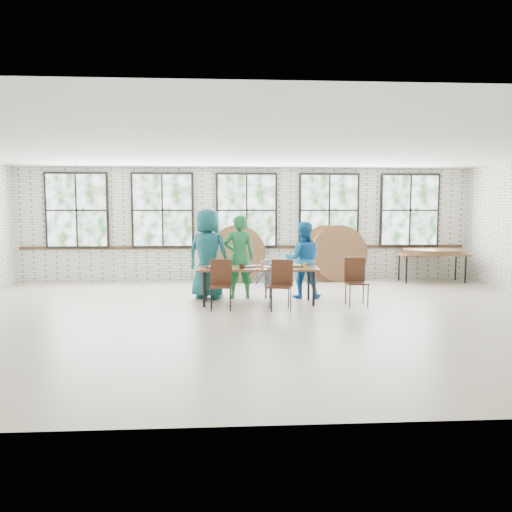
{
  "coord_description": "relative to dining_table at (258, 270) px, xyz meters",
  "views": [
    {
      "loc": [
        -0.56,
        -8.77,
        1.94
      ],
      "look_at": [
        0.0,
        0.4,
        1.05
      ],
      "focal_mm": 35.0,
      "sensor_mm": 36.0,
      "label": 1
    }
  ],
  "objects": [
    {
      "name": "room",
      "position": [
        -0.09,
        3.24,
        1.14
      ],
      "size": [
        12.0,
        12.0,
        12.0
      ],
      "color": "#BEAE97",
      "rests_on": "ground"
    },
    {
      "name": "dining_table",
      "position": [
        0.0,
        0.0,
        0.0
      ],
      "size": [
        2.43,
        0.89,
        0.74
      ],
      "rotation": [
        0.0,
        0.0,
        -0.04
      ],
      "color": "brown",
      "rests_on": "ground"
    },
    {
      "name": "chair_near_left",
      "position": [
        -0.75,
        -0.46,
        -0.13
      ],
      "size": [
        0.44,
        0.42,
        0.95
      ],
      "rotation": [
        0.0,
        0.0,
        -0.05
      ],
      "color": "#472617",
      "rests_on": "ground"
    },
    {
      "name": "chair_near_right",
      "position": [
        0.41,
        -0.56,
        -0.13
      ],
      "size": [
        0.52,
        0.51,
        0.95
      ],
      "rotation": [
        0.0,
        0.0,
        -0.3
      ],
      "color": "#472617",
      "rests_on": "ground"
    },
    {
      "name": "chair_spare",
      "position": [
        1.95,
        -0.21,
        -0.13
      ],
      "size": [
        0.42,
        0.41,
        0.95
      ],
      "rotation": [
        0.0,
        0.0,
        -0.0
      ],
      "color": "#472617",
      "rests_on": "ground"
    },
    {
      "name": "adult_teal",
      "position": [
        -1.02,
        0.65,
        0.27
      ],
      "size": [
        1.11,
        0.95,
        1.92
      ],
      "primitive_type": "imported",
      "rotation": [
        0.0,
        0.0,
        2.71
      ],
      "color": "#1A6265",
      "rests_on": "ground"
    },
    {
      "name": "adult_green",
      "position": [
        -0.36,
        0.65,
        0.21
      ],
      "size": [
        0.67,
        0.46,
        1.79
      ],
      "primitive_type": "imported",
      "rotation": [
        0.0,
        0.0,
        3.18
      ],
      "color": "#1D6F3B",
      "rests_on": "ground"
    },
    {
      "name": "toddler",
      "position": [
        0.26,
        0.65,
        -0.26
      ],
      "size": [
        0.56,
        0.33,
        0.86
      ],
      "primitive_type": "imported",
      "rotation": [
        0.0,
        0.0,
        3.12
      ],
      "color": "#121137",
      "rests_on": "ground"
    },
    {
      "name": "adult_blue",
      "position": [
        1.01,
        0.65,
        0.13
      ],
      "size": [
        0.87,
        0.71,
        1.64
      ],
      "primitive_type": "imported",
      "rotation": [
        0.0,
        0.0,
        3.02
      ],
      "color": "#1A71BA",
      "rests_on": "ground"
    },
    {
      "name": "storage_table",
      "position": [
        4.75,
        2.73,
        -0.0
      ],
      "size": [
        1.81,
        0.77,
        0.74
      ],
      "rotation": [
        0.0,
        0.0,
        -0.01
      ],
      "color": "brown",
      "rests_on": "ground"
    },
    {
      "name": "tabletop_clutter",
      "position": [
        0.06,
        -0.03,
        0.08
      ],
      "size": [
        2.01,
        0.54,
        0.11
      ],
      "color": "black",
      "rests_on": "dining_table"
    },
    {
      "name": "round_tops_stacked",
      "position": [
        4.75,
        2.73,
        0.12
      ],
      "size": [
        1.5,
        1.5,
        0.13
      ],
      "color": "brown",
      "rests_on": "storage_table"
    },
    {
      "name": "round_tops_leaning",
      "position": [
        0.91,
        2.97,
        0.05
      ],
      "size": [
        4.19,
        0.4,
        1.49
      ],
      "color": "brown",
      "rests_on": "ground"
    }
  ]
}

